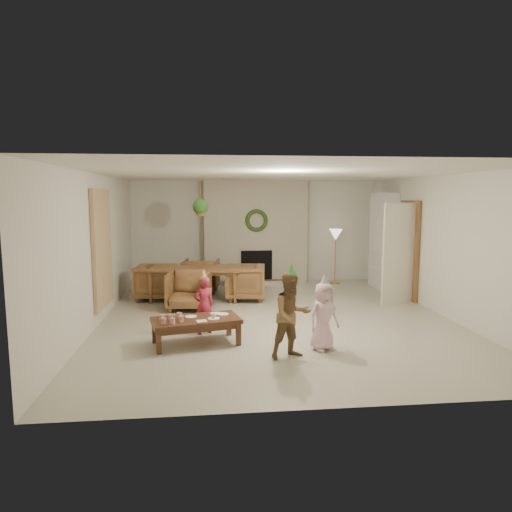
{
  "coord_description": "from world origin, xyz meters",
  "views": [
    {
      "loc": [
        -1.17,
        -7.76,
        2.13
      ],
      "look_at": [
        -0.3,
        0.4,
        1.05
      ],
      "focal_mm": 32.05,
      "sensor_mm": 36.0,
      "label": 1
    }
  ],
  "objects": [
    {
      "name": "floor",
      "position": [
        0.0,
        0.0,
        0.0
      ],
      "size": [
        7.0,
        7.0,
        0.0
      ],
      "primitive_type": "plane",
      "color": "#B7B29E",
      "rests_on": "ground"
    },
    {
      "name": "ceiling",
      "position": [
        0.0,
        0.0,
        2.5
      ],
      "size": [
        7.0,
        7.0,
        0.0
      ],
      "primitive_type": "plane",
      "rotation": [
        3.14,
        0.0,
        0.0
      ],
      "color": "white",
      "rests_on": "wall_back"
    },
    {
      "name": "wall_back",
      "position": [
        0.0,
        3.5,
        1.25
      ],
      "size": [
        7.0,
        0.0,
        7.0
      ],
      "primitive_type": "plane",
      "rotation": [
        1.57,
        0.0,
        0.0
      ],
      "color": "silver",
      "rests_on": "floor"
    },
    {
      "name": "wall_front",
      "position": [
        0.0,
        -3.5,
        1.25
      ],
      "size": [
        7.0,
        0.0,
        7.0
      ],
      "primitive_type": "plane",
      "rotation": [
        -1.57,
        0.0,
        0.0
      ],
      "color": "silver",
      "rests_on": "floor"
    },
    {
      "name": "wall_left",
      "position": [
        -3.0,
        0.0,
        1.25
      ],
      "size": [
        0.0,
        7.0,
        7.0
      ],
      "primitive_type": "plane",
      "rotation": [
        1.57,
        0.0,
        1.57
      ],
      "color": "silver",
      "rests_on": "floor"
    },
    {
      "name": "wall_right",
      "position": [
        3.0,
        0.0,
        1.25
      ],
      "size": [
        0.0,
        7.0,
        7.0
      ],
      "primitive_type": "plane",
      "rotation": [
        1.57,
        0.0,
        -1.57
      ],
      "color": "silver",
      "rests_on": "floor"
    },
    {
      "name": "fireplace_mass",
      "position": [
        0.0,
        3.3,
        1.25
      ],
      "size": [
        2.5,
        0.4,
        2.5
      ],
      "primitive_type": "cube",
      "color": "#542716",
      "rests_on": "floor"
    },
    {
      "name": "fireplace_hearth",
      "position": [
        0.0,
        2.95,
        0.06
      ],
      "size": [
        1.6,
        0.3,
        0.12
      ],
      "primitive_type": "cube",
      "color": "brown",
      "rests_on": "floor"
    },
    {
      "name": "fireplace_firebox",
      "position": [
        0.0,
        3.12,
        0.45
      ],
      "size": [
        0.75,
        0.12,
        0.75
      ],
      "primitive_type": "cube",
      "color": "black",
      "rests_on": "floor"
    },
    {
      "name": "fireplace_wreath",
      "position": [
        0.0,
        3.07,
        1.55
      ],
      "size": [
        0.54,
        0.1,
        0.54
      ],
      "primitive_type": "torus",
      "rotation": [
        1.57,
        0.0,
        0.0
      ],
      "color": "#234118",
      "rests_on": "fireplace_mass"
    },
    {
      "name": "floor_lamp_base",
      "position": [
        1.92,
        3.0,
        0.01
      ],
      "size": [
        0.25,
        0.25,
        0.03
      ],
      "primitive_type": "cylinder",
      "color": "gold",
      "rests_on": "floor"
    },
    {
      "name": "floor_lamp_post",
      "position": [
        1.92,
        3.0,
        0.62
      ],
      "size": [
        0.03,
        0.03,
        1.2
      ],
      "primitive_type": "cylinder",
      "color": "gold",
      "rests_on": "floor"
    },
    {
      "name": "floor_lamp_shade",
      "position": [
        1.92,
        3.0,
        1.2
      ],
      "size": [
        0.32,
        0.32,
        0.27
      ],
      "primitive_type": "cone",
      "rotation": [
        3.14,
        0.0,
        0.0
      ],
      "color": "beige",
      "rests_on": "floor_lamp_post"
    },
    {
      "name": "bookshelf_carcass",
      "position": [
        2.84,
        2.3,
        1.1
      ],
      "size": [
        0.3,
        1.0,
        2.2
      ],
      "primitive_type": "cube",
      "color": "white",
      "rests_on": "floor"
    },
    {
      "name": "bookshelf_shelf_a",
      "position": [
        2.82,
        2.3,
        0.45
      ],
      "size": [
        0.3,
        0.92,
        0.03
      ],
      "primitive_type": "cube",
      "color": "white",
      "rests_on": "bookshelf_carcass"
    },
    {
      "name": "bookshelf_shelf_b",
      "position": [
        2.82,
        2.3,
        0.85
      ],
      "size": [
        0.3,
        0.92,
        0.03
      ],
      "primitive_type": "cube",
      "color": "white",
      "rests_on": "bookshelf_carcass"
    },
    {
      "name": "bookshelf_shelf_c",
      "position": [
        2.82,
        2.3,
        1.25
      ],
      "size": [
        0.3,
        0.92,
        0.03
      ],
      "primitive_type": "cube",
      "color": "white",
      "rests_on": "bookshelf_carcass"
    },
    {
      "name": "bookshelf_shelf_d",
      "position": [
        2.82,
        2.3,
        1.65
      ],
      "size": [
        0.3,
        0.92,
        0.03
      ],
      "primitive_type": "cube",
      "color": "white",
      "rests_on": "bookshelf_carcass"
    },
    {
      "name": "books_row_lower",
      "position": [
        2.8,
        2.15,
        0.59
      ],
      "size": [
        0.2,
        0.4,
        0.24
      ],
      "primitive_type": "cube",
      "color": "maroon",
      "rests_on": "bookshelf_shelf_a"
    },
    {
      "name": "books_row_mid",
      "position": [
        2.8,
        2.35,
        0.99
      ],
      "size": [
        0.2,
        0.44,
        0.24
      ],
      "primitive_type": "cube",
      "color": "#294999",
      "rests_on": "bookshelf_shelf_b"
    },
    {
      "name": "books_row_upper",
      "position": [
        2.8,
        2.2,
        1.38
      ],
      "size": [
        0.2,
        0.36,
        0.22
      ],
      "primitive_type": "cube",
      "color": "#B07F25",
      "rests_on": "bookshelf_shelf_c"
    },
    {
      "name": "door_frame",
      "position": [
        2.96,
        1.2,
        1.02
      ],
      "size": [
        0.05,
        0.86,
        2.04
      ],
      "primitive_type": "cube",
      "color": "brown",
      "rests_on": "floor"
    },
    {
      "name": "door_leaf",
      "position": [
        2.58,
        0.82,
        1.0
      ],
      "size": [
        0.77,
        0.32,
        2.0
      ],
      "primitive_type": "cube",
      "rotation": [
        0.0,
        0.0,
        -1.22
      ],
      "color": "beige",
      "rests_on": "floor"
    },
    {
      "name": "curtain_panel",
      "position": [
        -2.96,
        0.2,
        1.25
      ],
      "size": [
        0.06,
        1.2,
        2.0
      ],
      "primitive_type": "cube",
      "color": "#CCBC90",
      "rests_on": "wall_left"
    },
    {
      "name": "dining_table",
      "position": [
        -1.43,
        1.61,
        0.33
      ],
      "size": [
        1.98,
        1.27,
        0.66
      ],
      "primitive_type": "imported",
      "rotation": [
        0.0,
        0.0,
        -0.13
      ],
      "color": "brown",
      "rests_on": "floor"
    },
    {
      "name": "dining_chair_near",
      "position": [
        -1.53,
        0.79,
        0.36
      ],
      "size": [
        0.87,
        0.89,
        0.73
      ],
      "primitive_type": "imported",
      "rotation": [
        0.0,
        0.0,
        -0.13
      ],
      "color": "brown",
      "rests_on": "floor"
    },
    {
      "name": "dining_chair_far",
      "position": [
        -1.33,
        2.42,
        0.36
      ],
      "size": [
        0.87,
        0.89,
        0.73
      ],
      "primitive_type": "imported",
      "rotation": [
        0.0,
        0.0,
        3.02
      ],
      "color": "brown",
      "rests_on": "floor"
    },
    {
      "name": "dining_chair_left",
      "position": [
        -2.24,
        1.71,
        0.36
      ],
      "size": [
        0.89,
        0.87,
        0.73
      ],
      "primitive_type": "imported",
      "rotation": [
        0.0,
        0.0,
        1.44
      ],
      "color": "brown",
      "rests_on": "floor"
    },
    {
      "name": "dining_chair_right",
      "position": [
        -0.41,
        1.48,
        0.36
      ],
      "size": [
        0.89,
        0.87,
        0.73
      ],
      "primitive_type": "imported",
      "rotation": [
        0.0,
        0.0,
        -1.7
      ],
      "color": "brown",
      "rests_on": "floor"
    },
    {
      "name": "hanging_plant_cord",
      "position": [
        -1.3,
        1.5,
        2.15
      ],
      "size": [
        0.01,
        0.01,
        0.7
      ],
      "primitive_type": "cylinder",
      "color": "tan",
      "rests_on": "ceiling"
    },
    {
      "name": "hanging_plant_pot",
      "position": [
        -1.3,
        1.5,
        1.8
      ],
      "size": [
        0.16,
        0.16,
        0.12
      ],
      "primitive_type": "cylinder",
      "color": "brown",
      "rests_on": "hanging_plant_cord"
    },
    {
      "name": "hanging_plant_foliage",
      "position": [
        -1.3,
        1.5,
        1.92
      ],
      "size": [
        0.32,
        0.32,
        0.32
      ],
      "primitive_type": "sphere",
      "color": "#23501A",
      "rests_on": "hanging_plant_pot"
    },
    {
      "name": "coffee_table_top",
      "position": [
        -1.35,
        -1.31,
        0.35
      ],
      "size": [
        1.35,
        0.88,
        0.06
      ],
      "primitive_type": "cube",
      "rotation": [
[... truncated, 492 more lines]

